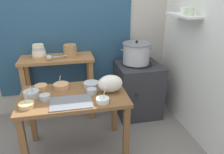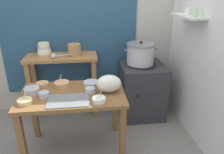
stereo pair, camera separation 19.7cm
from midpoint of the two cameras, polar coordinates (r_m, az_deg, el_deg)
The scene contains 21 objects.
ground_plane at distance 2.65m, azimuth -9.20°, elevation -18.96°, with size 9.00×9.00×0.00m, color gray.
wall_back at distance 3.12m, azimuth -10.40°, elevation 14.12°, with size 4.40×0.12×2.60m.
wall_right at distance 2.65m, azimuth 20.93°, elevation 11.50°, with size 0.30×3.20×2.60m.
prep_table at distance 2.34m, azimuth -12.43°, elevation -7.08°, with size 1.10×0.66×0.72m.
back_shelf_table at distance 3.03m, azimuth -15.97°, elevation 1.09°, with size 0.96×0.40×0.90m.
stove_block at distance 3.14m, azimuth 5.09°, elevation -3.21°, with size 0.60×0.61×0.78m.
steamer_pot at distance 2.95m, azimuth 4.58°, elevation 6.37°, with size 0.44×0.39×0.32m.
clay_pot at distance 2.93m, azimuth -13.05°, elevation 6.84°, with size 0.18×0.18×0.18m.
bowl_stack_enamel at distance 2.99m, azimuth -20.76°, elevation 6.31°, with size 0.19×0.19×0.18m.
ladle at distance 2.85m, azimuth -18.15°, elevation 4.96°, with size 0.26×0.08×0.07m.
serving_tray at distance 2.13m, azimuth -13.50°, elevation -6.67°, with size 0.40×0.28×0.01m, color slate.
plastic_bag at distance 2.25m, azimuth -2.98°, elevation -1.83°, with size 0.26×0.18×0.19m, color silver.
prep_bowl_0 at distance 2.35m, azimuth -22.95°, elevation -4.21°, with size 0.16×0.16×0.14m.
prep_bowl_1 at distance 2.51m, azimuth -20.61°, elevation -2.47°, with size 0.14×0.14×0.04m.
prep_bowl_2 at distance 2.25m, azimuth -7.95°, elevation -3.80°, with size 0.10×0.10×0.06m.
prep_bowl_3 at distance 2.45m, azimuth -15.65°, elevation -2.30°, with size 0.17×0.17×0.14m.
prep_bowl_4 at distance 2.41m, azimuth -7.88°, elevation -1.99°, with size 0.17×0.17×0.05m.
prep_bowl_5 at distance 2.19m, azimuth -24.35°, elevation -6.83°, with size 0.14×0.14×0.17m.
prep_bowl_6 at distance 2.51m, azimuth -2.18°, elevation -0.73°, with size 0.12×0.12×0.06m.
prep_bowl_7 at distance 2.08m, azimuth -5.25°, elevation -6.16°, with size 0.13×0.13×0.17m.
prep_bowl_8 at distance 2.24m, azimuth -19.90°, elevation -5.17°, with size 0.10×0.10×0.06m.
Camera 1 is at (-0.11, -1.98, 1.75)m, focal length 34.26 mm.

